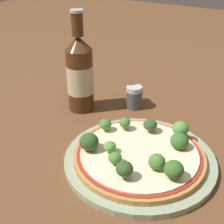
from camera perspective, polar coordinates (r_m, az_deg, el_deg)
name	(u,v)px	position (r m, az deg, el deg)	size (l,w,h in m)	color
ground_plane	(132,155)	(0.61, 3.75, -7.92)	(3.00, 3.00, 0.00)	brown
plate	(140,159)	(0.59, 5.09, -8.61)	(0.28, 0.28, 0.01)	#93A384
pizza	(139,155)	(0.58, 4.97, -7.76)	(0.24, 0.24, 0.01)	#B77F42
broccoli_floret_0	(124,169)	(0.51, 2.30, -10.39)	(0.03, 0.03, 0.03)	#7A9E5B
broccoli_floret_1	(125,123)	(0.63, 2.36, -1.98)	(0.02, 0.02, 0.03)	#7A9E5B
broccoli_floret_2	(157,162)	(0.53, 8.19, -8.99)	(0.03, 0.03, 0.03)	#7A9E5B
broccoli_floret_3	(89,142)	(0.57, -4.22, -5.44)	(0.04, 0.04, 0.03)	#7A9E5B
broccoli_floret_4	(180,129)	(0.62, 12.41, -2.98)	(0.03, 0.03, 0.03)	#7A9E5B
broccoli_floret_5	(110,146)	(0.57, -0.41, -6.32)	(0.02, 0.02, 0.02)	#7A9E5B
broccoli_floret_6	(150,125)	(0.63, 7.00, -2.34)	(0.03, 0.03, 0.03)	#7A9E5B
broccoli_floret_7	(174,169)	(0.52, 11.24, -10.26)	(0.03, 0.03, 0.03)	#7A9E5B
broccoli_floret_8	(179,141)	(0.59, 12.23, -5.21)	(0.03, 0.03, 0.03)	#7A9E5B
broccoli_floret_9	(105,124)	(0.63, -1.21, -2.26)	(0.02, 0.02, 0.03)	#7A9E5B
broccoli_floret_10	(113,157)	(0.54, 0.11, -8.24)	(0.02, 0.02, 0.02)	#7A9E5B
beer_bottle	(80,74)	(0.73, -5.89, 6.99)	(0.06, 0.06, 0.24)	#472814
pepper_shaker	(134,97)	(0.76, 4.05, 2.71)	(0.04, 0.04, 0.06)	#4C4C51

